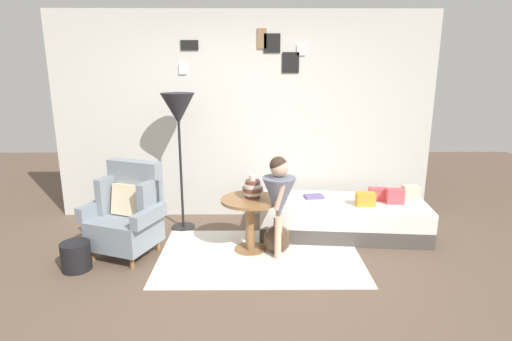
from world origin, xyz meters
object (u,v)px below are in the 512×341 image
at_px(demijohn_near, 277,239).
at_px(magazine_basket, 76,256).
at_px(armchair, 128,214).
at_px(floor_lamp, 178,114).
at_px(book_on_daybed, 314,196).
at_px(side_table, 250,213).
at_px(daybed, 342,217).
at_px(person_child, 279,195).
at_px(vase_striped, 253,188).

height_order(demijohn_near, magazine_basket, demijohn_near).
bearing_deg(armchair, floor_lamp, 56.85).
bearing_deg(book_on_daybed, side_table, -142.06).
xyz_separation_m(floor_lamp, book_on_daybed, (1.59, -0.05, -0.99)).
xyz_separation_m(daybed, person_child, (-0.79, -0.62, 0.48)).
bearing_deg(vase_striped, book_on_daybed, 37.21).
relative_size(vase_striped, demijohn_near, 0.66).
bearing_deg(armchair, magazine_basket, -137.83).
bearing_deg(person_child, side_table, 150.89).
relative_size(side_table, person_child, 0.58).
xyz_separation_m(armchair, book_on_daybed, (2.04, 0.64, -0.02)).
distance_m(demijohn_near, magazine_basket, 2.02).
distance_m(side_table, book_on_daybed, 0.97).
xyz_separation_m(side_table, floor_lamp, (-0.83, 0.64, 0.98)).
xyz_separation_m(armchair, vase_striped, (1.30, 0.08, 0.25)).
distance_m(vase_striped, book_on_daybed, 0.96).
relative_size(floor_lamp, magazine_basket, 5.85).
xyz_separation_m(side_table, vase_striped, (0.03, 0.04, 0.26)).
height_order(book_on_daybed, magazine_basket, book_on_daybed).
distance_m(vase_striped, magazine_basket, 1.86).
relative_size(vase_striped, book_on_daybed, 1.13).
relative_size(floor_lamp, demijohn_near, 4.33).
xyz_separation_m(daybed, side_table, (-1.09, -0.46, 0.22)).
bearing_deg(vase_striped, person_child, -37.07).
height_order(armchair, magazine_basket, armchair).
bearing_deg(person_child, demijohn_near, 91.55).
height_order(armchair, book_on_daybed, armchair).
distance_m(daybed, demijohn_near, 0.94).
xyz_separation_m(side_table, book_on_daybed, (0.76, 0.59, -0.01)).
distance_m(side_table, magazine_basket, 1.77).
relative_size(side_table, demijohn_near, 1.63).
relative_size(demijohn_near, magazine_basket, 1.35).
relative_size(floor_lamp, book_on_daybed, 7.44).
xyz_separation_m(armchair, daybed, (2.36, 0.50, -0.24)).
distance_m(floor_lamp, book_on_daybed, 1.87).
relative_size(book_on_daybed, magazine_basket, 0.79).
distance_m(daybed, vase_striped, 1.24).
xyz_separation_m(daybed, demijohn_near, (-0.80, -0.50, -0.05)).
distance_m(armchair, floor_lamp, 1.27).
bearing_deg(person_child, armchair, 175.70).
distance_m(armchair, daybed, 2.43).
distance_m(armchair, demijohn_near, 1.59).
height_order(armchair, demijohn_near, armchair).
bearing_deg(side_table, vase_striped, 52.60).
bearing_deg(book_on_daybed, magazine_basket, -157.51).
height_order(daybed, person_child, person_child).
height_order(person_child, demijohn_near, person_child).
distance_m(person_child, magazine_basket, 2.07).
height_order(vase_striped, book_on_daybed, vase_striped).
height_order(daybed, book_on_daybed, book_on_daybed).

